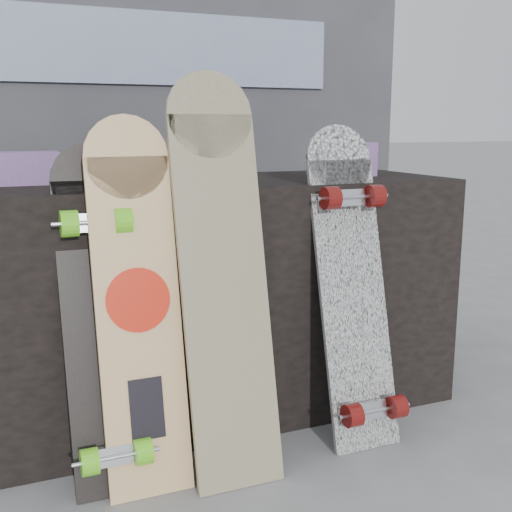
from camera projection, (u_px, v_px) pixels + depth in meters
name	position (u px, v px, depth m)	size (l,w,h in m)	color
ground	(274.00, 471.00, 1.85)	(60.00, 60.00, 0.00)	slate
vendor_table	(216.00, 296.00, 2.22)	(1.60, 0.60, 0.80)	black
booth	(151.00, 97.00, 2.85)	(2.40, 0.22, 2.20)	#37383D
merch_box_purple	(29.00, 168.00, 1.99)	(0.18, 0.12, 0.10)	#533268
merch_box_small	(351.00, 159.00, 2.34)	(0.14, 0.14, 0.12)	#533268
merch_box_flat	(182.00, 168.00, 2.28)	(0.22, 0.10, 0.06)	#D1B78C
longboard_geisha	(137.00, 295.00, 1.72)	(0.23, 0.22, 1.01)	#D5B790
longboard_celtic	(223.00, 264.00, 1.78)	(0.25, 0.28, 1.13)	beige
longboard_cascadia	(353.00, 281.00, 1.98)	(0.23, 0.32, 0.99)	white
skateboard_dark	(102.00, 314.00, 1.72)	(0.21, 0.30, 0.94)	black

